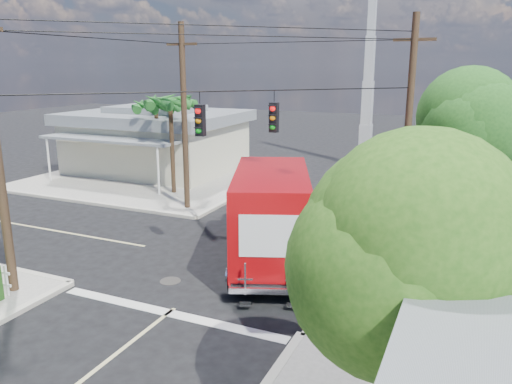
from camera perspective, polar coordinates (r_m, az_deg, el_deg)
The scene contains 12 objects.
ground at distance 18.61m, azimuth -2.53°, elevation -7.97°, with size 120.00×120.00×0.00m, color black.
sidewalk_nw at distance 32.95m, azimuth -11.07°, elevation 1.78°, with size 14.12×14.12×0.14m.
road_markings at distance 17.41m, azimuth -4.72°, elevation -9.62°, with size 32.00×32.00×0.01m.
building_nw at distance 34.48m, azimuth -11.27°, elevation 5.96°, with size 10.80×10.20×4.30m.
radio_tower at distance 36.15m, azimuth 12.71°, elevation 11.71°, with size 0.80×0.80×17.00m.
tree_ne_front at distance 22.27m, azimuth 22.69°, elevation 7.31°, with size 4.21×4.14×6.66m.
tree_se at distance 8.71m, azimuth 17.75°, elevation -6.58°, with size 3.67×3.54×5.62m.
palm_nw_front at distance 27.58m, azimuth -9.77°, elevation 9.91°, with size 3.01×3.08×5.59m.
palm_nw_back at distance 29.97m, azimuth -11.37°, elevation 9.46°, with size 3.01×3.08×5.19m.
utility_poles at distance 19.53m, azimuth -4.76°, elevation 7.26°, with size 12.00×10.68×9.00m.
vending_boxes at distance 22.54m, azimuth 19.86°, elevation -2.98°, with size 1.90×0.50×1.10m.
delivery_truck at distance 18.23m, azimuth 1.77°, elevation -2.52°, with size 5.15×8.39×3.50m.
Camera 1 is at (7.75, -15.39, 7.04)m, focal length 35.00 mm.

